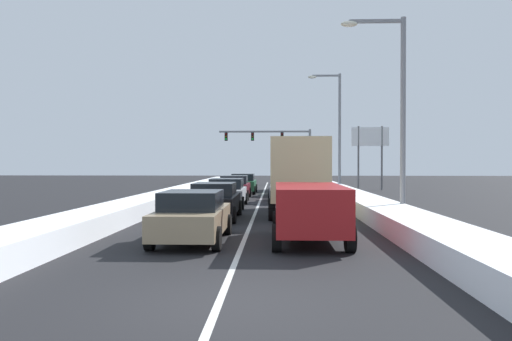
{
  "coord_description": "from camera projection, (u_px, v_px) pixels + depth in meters",
  "views": [
    {
      "loc": [
        0.94,
        -8.34,
        2.33
      ],
      "look_at": [
        -0.61,
        31.64,
        1.73
      ],
      "focal_mm": 35.25,
      "sensor_mm": 36.0,
      "label": 1
    }
  ],
  "objects": [
    {
      "name": "suv_gray_right_lane_fifth",
      "position": [
        283.0,
        179.0,
        42.13
      ],
      "size": [
        2.16,
        4.9,
        1.67
      ],
      "color": "slate",
      "rests_on": "ground"
    },
    {
      "name": "snow_bank_right_shoulder",
      "position": [
        342.0,
        193.0,
        32.93
      ],
      "size": [
        1.85,
        54.47,
        0.67
      ],
      "primitive_type": "cube",
      "color": "white",
      "rests_on": "ground"
    },
    {
      "name": "sedan_white_right_lane_third",
      "position": [
        285.0,
        189.0,
        30.15
      ],
      "size": [
        2.0,
        4.5,
        1.51
      ],
      "color": "silver",
      "rests_on": "ground"
    },
    {
      "name": "ground_plane",
      "position": [
        259.0,
        204.0,
        28.19
      ],
      "size": [
        128.75,
        128.75,
        0.0
      ],
      "primitive_type": "plane",
      "color": "black"
    },
    {
      "name": "sedan_green_center_lane_fifth",
      "position": [
        243.0,
        183.0,
        38.33
      ],
      "size": [
        2.0,
        4.5,
        1.51
      ],
      "color": "#1E5633",
      "rests_on": "ground"
    },
    {
      "name": "sedan_charcoal_right_lane_fourth",
      "position": [
        283.0,
        185.0,
        35.76
      ],
      "size": [
        2.0,
        4.5,
        1.51
      ],
      "color": "#38383D",
      "rests_on": "ground"
    },
    {
      "name": "sedan_maroon_center_lane_fourth",
      "position": [
        235.0,
        187.0,
        32.64
      ],
      "size": [
        2.0,
        4.5,
        1.51
      ],
      "color": "maroon",
      "rests_on": "ground"
    },
    {
      "name": "traffic_light_gantry",
      "position": [
        278.0,
        142.0,
        57.75
      ],
      "size": [
        10.6,
        0.47,
        6.2
      ],
      "color": "slate",
      "rests_on": "ground"
    },
    {
      "name": "snow_bank_left_shoulder",
      "position": [
        182.0,
        193.0,
        33.34
      ],
      "size": [
        1.79,
        54.47,
        0.69
      ],
      "primitive_type": "cube",
      "color": "white",
      "rests_on": "ground"
    },
    {
      "name": "roadside_sign_right",
      "position": [
        370.0,
        143.0,
        43.14
      ],
      "size": [
        3.2,
        0.16,
        5.5
      ],
      "color": "#59595B",
      "rests_on": "ground"
    },
    {
      "name": "suv_red_right_lane_nearest",
      "position": [
        309.0,
        208.0,
        14.77
      ],
      "size": [
        2.16,
        4.9,
        1.67
      ],
      "color": "maroon",
      "rests_on": "ground"
    },
    {
      "name": "lane_stripe_between_right_lane_and_center_lane",
      "position": [
        261.0,
        198.0,
        33.14
      ],
      "size": [
        0.14,
        54.47,
        0.01
      ],
      "primitive_type": "cube",
      "color": "silver",
      "rests_on": "ground"
    },
    {
      "name": "sedan_silver_center_lane_third",
      "position": [
        227.0,
        193.0,
        26.6
      ],
      "size": [
        2.0,
        4.5,
        1.51
      ],
      "color": "#B7BABF",
      "rests_on": "ground"
    },
    {
      "name": "sedan_tan_center_lane_nearest",
      "position": [
        193.0,
        216.0,
        14.79
      ],
      "size": [
        2.0,
        4.5,
        1.51
      ],
      "color": "#937F60",
      "rests_on": "ground"
    },
    {
      "name": "box_truck_right_lane_second",
      "position": [
        297.0,
        173.0,
        22.59
      ],
      "size": [
        2.53,
        7.2,
        3.36
      ],
      "color": "navy",
      "rests_on": "ground"
    },
    {
      "name": "street_lamp_right_mid",
      "position": [
        336.0,
        123.0,
        40.26
      ],
      "size": [
        2.66,
        0.36,
        9.49
      ],
      "color": "gray",
      "rests_on": "ground"
    },
    {
      "name": "sedan_black_center_lane_second",
      "position": [
        215.0,
        201.0,
        20.85
      ],
      "size": [
        2.0,
        4.5,
        1.51
      ],
      "color": "black",
      "rests_on": "ground"
    },
    {
      "name": "street_lamp_right_near",
      "position": [
        394.0,
        99.0,
        20.47
      ],
      "size": [
        2.66,
        0.36,
        8.27
      ],
      "color": "gray",
      "rests_on": "ground"
    }
  ]
}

